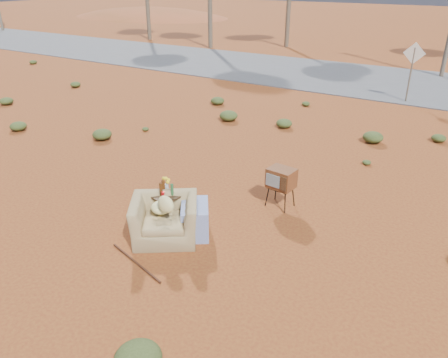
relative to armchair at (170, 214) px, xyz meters
The scene contains 9 objects.
ground 0.54m from the armchair, 11.81° to the left, with size 140.00×140.00×0.00m, color brown.
highway 15.06m from the armchair, 89.08° to the left, with size 140.00×7.00×0.04m, color #565659.
dirt_mound 45.22m from the armchair, 131.15° to the left, with size 26.00×18.00×2.00m, color #9D4425.
armchair is the anchor object (origin of this frame).
tv_unit 2.44m from the armchair, 60.43° to the left, with size 0.57×0.49×0.85m.
side_table 0.47m from the armchair, 139.09° to the left, with size 0.57×0.57×0.95m.
rusty_bar 1.08m from the armchair, 89.51° to the right, with size 0.04×0.04×1.43m, color #452012.
road_sign 12.22m from the armchair, 81.78° to the left, with size 0.78×0.06×2.19m.
scrub_patch 4.51m from the armchair, 97.46° to the left, with size 17.49×8.07×0.33m.
Camera 1 is at (4.22, -5.36, 4.43)m, focal length 35.00 mm.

